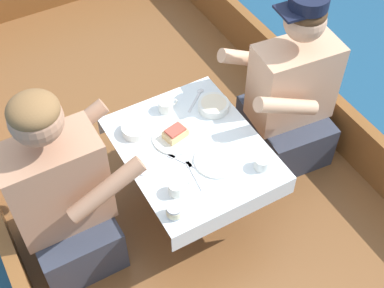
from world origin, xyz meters
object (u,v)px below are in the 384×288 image
Objects in this scene: person_port at (62,198)px; sandwich at (175,133)px; coffee_cup_starboard at (166,105)px; tin_can at (174,211)px; person_starboard at (290,97)px; coffee_cup_center at (262,163)px; coffee_cup_port at (177,188)px.

sandwich is (0.56, 0.04, 0.06)m from person_port.
coffee_cup_starboard is 1.48× the size of tin_can.
person_port is 8.42× the size of sandwich.
person_starboard is 10.02× the size of coffee_cup_center.
coffee_cup_center is at bearing 44.97° from person_starboard.
coffee_cup_port is 0.99× the size of coffee_cup_starboard.
person_port is 9.77× the size of coffee_cup_starboard.
coffee_cup_center is at bearing -53.64° from sandwich.
sandwich is 0.19m from coffee_cup_starboard.
person_port is at bearing 160.10° from coffee_cup_center.
tin_can is (-0.06, -0.10, -0.00)m from coffee_cup_port.
coffee_cup_starboard is at bearing 65.43° from tin_can.
coffee_cup_starboard is at bearing 19.89° from person_port.
sandwich is at bearing 4.81° from person_starboard.
coffee_cup_starboard is (0.05, 0.18, -0.00)m from sandwich.
person_port is at bearing -160.17° from coffee_cup_starboard.
tin_can is (-0.20, -0.37, -0.00)m from sandwich.
coffee_cup_port is 1.47× the size of tin_can.
coffee_cup_starboard is (0.61, 0.22, 0.06)m from person_port.
coffee_cup_starboard and tin_can have the same top height.
sandwich reaches higher than coffee_cup_port.
person_port is at bearing 151.66° from coffee_cup_port.
person_port reaches higher than coffee_cup_starboard.
coffee_cup_port is 1.02× the size of coffee_cup_center.
sandwich is at bearing 4.15° from person_port.
person_starboard is 9.79× the size of coffee_cup_port.
person_port is 1.00× the size of person_starboard.
coffee_cup_port is (0.43, -0.23, 0.06)m from person_port.
coffee_cup_starboard is at bearing -12.08° from person_starboard.
coffee_cup_port is at bearing 56.35° from tin_can.
coffee_cup_starboard reaches higher than coffee_cup_center.
person_port is 0.86m from coffee_cup_center.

